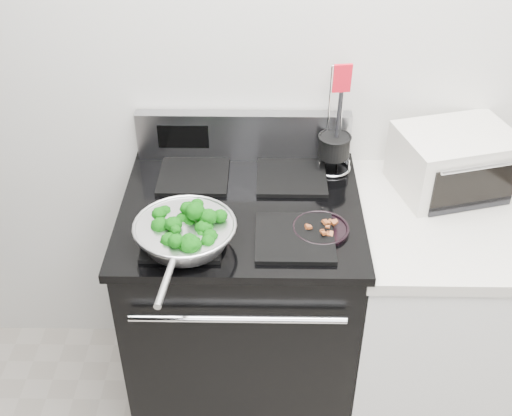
{
  "coord_description": "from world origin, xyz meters",
  "views": [
    {
      "loc": [
        -0.22,
        -0.28,
        2.18
      ],
      "look_at": [
        -0.25,
        1.36,
        0.98
      ],
      "focal_mm": 45.0,
      "sensor_mm": 36.0,
      "label": 1
    }
  ],
  "objects_px": {
    "utensil_holder": "(334,152)",
    "gas_range": "(243,307)",
    "skillet": "(185,232)",
    "bacon_plate": "(321,226)",
    "toaster_oven": "(454,161)"
  },
  "relations": [
    {
      "from": "utensil_holder",
      "to": "toaster_oven",
      "type": "relative_size",
      "value": 0.93
    },
    {
      "from": "utensil_holder",
      "to": "toaster_oven",
      "type": "distance_m",
      "value": 0.41
    },
    {
      "from": "bacon_plate",
      "to": "toaster_oven",
      "type": "xyz_separation_m",
      "value": [
        0.47,
        0.29,
        0.06
      ]
    },
    {
      "from": "bacon_plate",
      "to": "utensil_holder",
      "type": "bearing_deg",
      "value": 79.66
    },
    {
      "from": "skillet",
      "to": "utensil_holder",
      "type": "height_order",
      "value": "utensil_holder"
    },
    {
      "from": "bacon_plate",
      "to": "toaster_oven",
      "type": "height_order",
      "value": "toaster_oven"
    },
    {
      "from": "utensil_holder",
      "to": "gas_range",
      "type": "bearing_deg",
      "value": -151.61
    },
    {
      "from": "skillet",
      "to": "toaster_oven",
      "type": "bearing_deg",
      "value": 28.75
    },
    {
      "from": "skillet",
      "to": "utensil_holder",
      "type": "xyz_separation_m",
      "value": [
        0.48,
        0.44,
        0.02
      ]
    },
    {
      "from": "gas_range",
      "to": "skillet",
      "type": "relative_size",
      "value": 2.31
    },
    {
      "from": "gas_range",
      "to": "toaster_oven",
      "type": "relative_size",
      "value": 2.61
    },
    {
      "from": "skillet",
      "to": "bacon_plate",
      "type": "relative_size",
      "value": 2.76
    },
    {
      "from": "bacon_plate",
      "to": "toaster_oven",
      "type": "distance_m",
      "value": 0.55
    },
    {
      "from": "skillet",
      "to": "bacon_plate",
      "type": "height_order",
      "value": "skillet"
    },
    {
      "from": "skillet",
      "to": "utensil_holder",
      "type": "relative_size",
      "value": 1.22
    }
  ]
}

